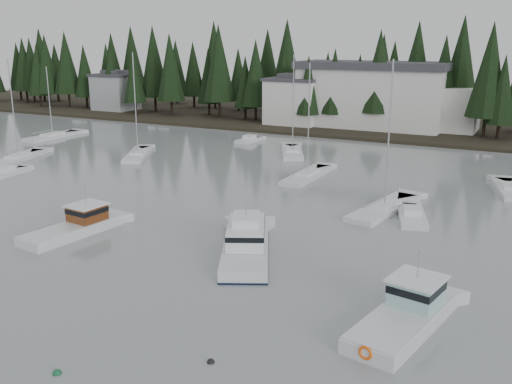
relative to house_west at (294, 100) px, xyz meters
The scene contains 20 objects.
far_shore_land 25.88m from the house_west, 45.00° to the left, with size 240.00×54.00×1.00m, color black.
conifer_treeline 19.87m from the house_west, 21.25° to the left, with size 200.00×22.00×20.00m, color black, non-canonical shape.
house_west is the anchor object (origin of this frame).
house_far_west 42.05m from the house_west, behind, with size 8.48×7.42×8.25m.
harbor_inn 15.45m from the house_west, 12.52° to the left, with size 29.50×11.50×10.90m.
lobster_boat_brown 61.43m from the house_west, 82.89° to the right, with size 4.82×8.59×4.13m.
cabin_cruiser_center 62.70m from the house_west, 69.49° to the right, with size 7.40×10.68×4.43m.
lobster_boat_teal 72.96m from the house_west, 61.61° to the right, with size 4.44×8.80×4.68m.
sailboat_1 48.92m from the house_west, 39.21° to the right, with size 4.74×8.79×11.32m.
sailboat_3 47.39m from the house_west, 114.74° to the right, with size 5.87×10.81×13.29m.
sailboat_4 38.77m from the house_west, 64.05° to the right, with size 2.50×10.19×13.14m.
sailboat_5 40.75m from the house_west, 135.77° to the right, with size 2.99×10.30×11.54m.
sailboat_6 25.31m from the house_west, 66.73° to the right, with size 6.61×9.94×13.68m.
sailboat_7 51.78m from the house_west, 57.19° to the right, with size 4.51×10.84×13.97m.
sailboat_10 35.00m from the house_west, 102.73° to the right, with size 6.92×9.96×13.96m.
runabout_0 51.64m from the house_west, 106.03° to the right, with size 2.97×6.21×1.42m.
runabout_1 54.35m from the house_west, 55.48° to the right, with size 4.01×6.88×1.42m.
runabout_3 17.87m from the house_west, 89.08° to the right, with size 2.53×5.47×1.42m.
mooring_buoy_green 79.08m from the house_west, 74.34° to the right, with size 0.44×0.44×0.44m, color #145933.
mooring_buoy_dark 77.02m from the house_west, 69.31° to the right, with size 0.38×0.38×0.38m, color black.
Camera 1 is at (22.26, -13.54, 15.05)m, focal length 40.00 mm.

